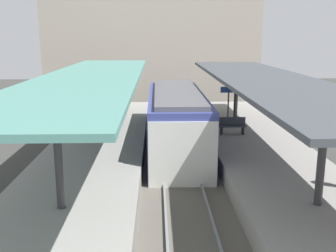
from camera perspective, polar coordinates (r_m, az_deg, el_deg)
ground_plane at (r=16.84m, az=1.81°, el=-7.69°), size 80.00×80.00×0.00m
platform_left at (r=16.88m, az=-11.24°, el=-6.10°), size 4.40×28.00×1.00m
platform_right at (r=17.32m, az=14.54°, el=-5.77°), size 4.40×28.00×1.00m
track_ballast at (r=16.81m, az=1.81°, el=-7.37°), size 3.20×28.00×0.20m
rail_near_side at (r=16.72m, az=-0.66°, el=-6.86°), size 0.08×28.00×0.14m
rail_far_side at (r=16.81m, az=4.29°, el=-6.79°), size 0.08×28.00×0.14m
commuter_train at (r=19.83m, az=1.21°, el=0.68°), size 2.78×10.11×3.10m
canopy_left at (r=17.46m, az=-11.02°, el=6.82°), size 4.18×21.00×3.27m
canopy_right at (r=17.90m, az=13.94°, el=6.45°), size 4.18×21.00×3.15m
platform_bench at (r=20.43m, az=9.22°, el=0.12°), size 1.40×0.41×0.86m
platform_sign at (r=21.93m, az=8.73°, el=4.10°), size 0.90×0.08×2.21m
passenger_near_bench at (r=21.20m, az=-9.97°, el=1.72°), size 0.36×0.36×1.70m
station_building_backdrop at (r=35.74m, az=-2.32°, el=12.21°), size 18.00×6.00×11.00m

